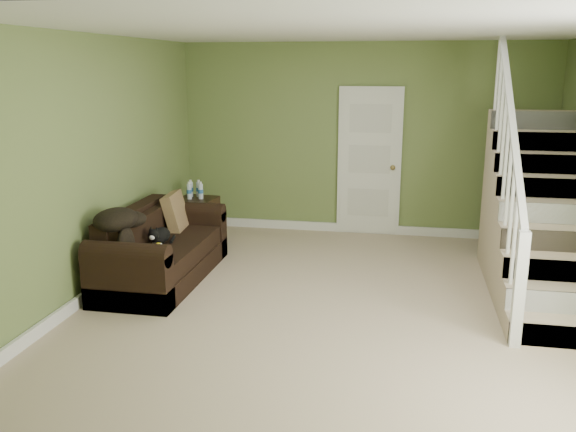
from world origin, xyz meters
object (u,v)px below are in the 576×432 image
at_px(side_table, 197,218).
at_px(cat, 160,236).
at_px(banana, 159,243).
at_px(sofa, 160,253).

bearing_deg(side_table, cat, -84.69).
bearing_deg(banana, side_table, 92.61).
bearing_deg(side_table, sofa, -86.12).
relative_size(side_table, banana, 4.32).
height_order(sofa, banana, sofa).
bearing_deg(sofa, side_table, 93.88).
xyz_separation_m(sofa, side_table, (-0.10, 1.54, 0.00)).
xyz_separation_m(sofa, banana, (0.06, -0.14, 0.15)).
height_order(sofa, cat, sofa).
bearing_deg(sofa, banana, -65.86).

